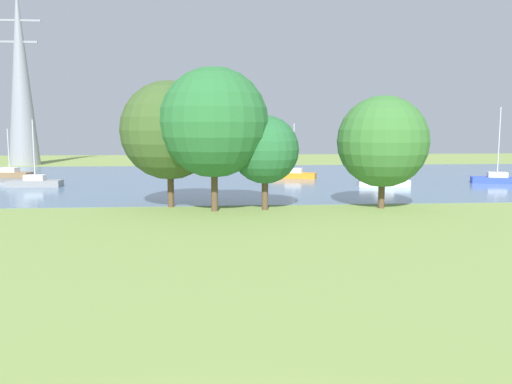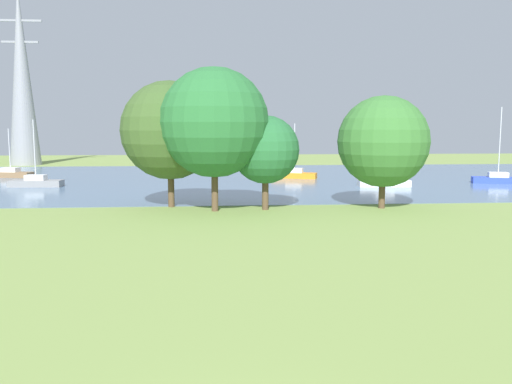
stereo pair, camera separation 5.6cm
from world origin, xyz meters
TOP-DOWN VIEW (x-y plane):
  - ground_plane at (0.00, 22.00)m, footprint 160.00×160.00m
  - water_surface at (0.00, 50.00)m, footprint 140.00×40.00m
  - sailboat_white at (15.70, 41.38)m, footprint 4.89×1.82m
  - sailboat_brown at (-22.69, 53.49)m, footprint 5.01×2.53m
  - sailboat_gray at (-16.82, 43.71)m, footprint 4.89×1.82m
  - sailboat_blue at (27.83, 43.16)m, footprint 5.03×2.87m
  - sailboat_orange at (8.52, 50.06)m, footprint 5.03×3.00m
  - tree_west_far at (-3.21, 29.90)m, footprint 6.77×6.77m
  - tree_west_near at (-0.18, 27.75)m, footprint 7.17×7.17m
  - tree_east_near at (3.20, 28.10)m, footprint 4.55×4.55m
  - tree_mid_shore at (11.24, 28.13)m, footprint 6.20×6.20m
  - electricity_pylon at (-27.97, 74.02)m, footprint 6.40×4.40m

SIDE VIEW (x-z plane):
  - ground_plane at x=0.00m, z-range 0.00..0.00m
  - water_surface at x=0.00m, z-range 0.00..0.02m
  - sailboat_white at x=15.70m, z-range -2.19..3.08m
  - sailboat_brown at x=-22.69m, z-range -2.24..3.13m
  - sailboat_orange at x=8.52m, z-range -2.51..3.41m
  - sailboat_gray at x=-16.82m, z-range -2.66..3.56m
  - sailboat_blue at x=27.83m, z-range -3.27..4.21m
  - tree_east_near at x=3.20m, z-range 0.87..7.19m
  - tree_mid_shore at x=11.24m, z-range 0.72..8.38m
  - tree_west_far at x=-3.21m, z-range 0.96..9.66m
  - tree_west_near at x=-0.18m, z-range 1.12..10.53m
  - electricity_pylon at x=-27.97m, z-range 0.01..25.99m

